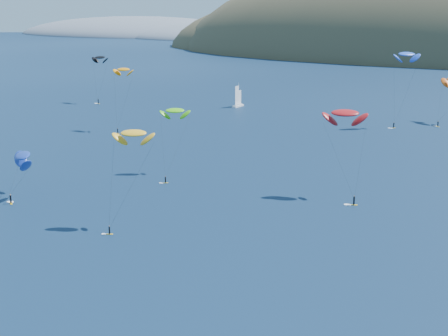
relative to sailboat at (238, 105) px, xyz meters
The scene contains 9 objects.
headland 665.32m from the sailboat, 125.33° to the left, with size 460.00×250.00×60.00m.
sailboat is the anchor object (origin of this frame).
kitesurfer_1 67.94m from the sailboat, 103.03° to the right, with size 7.67×9.73×23.17m.
kitesurfer_2 151.49m from the sailboat, 73.02° to the right, with size 8.64×11.26×20.81m.
kitesurfer_3 110.69m from the sailboat, 73.79° to the right, with size 8.17×14.77×18.40m.
kitesurfer_4 78.01m from the sailboat, 11.76° to the right, with size 10.27×9.60×28.69m.
kitesurfer_9 131.27m from the sailboat, 54.51° to the right, with size 10.99×11.26×21.82m.
kitesurfer_10 139.28m from the sailboat, 86.01° to the right, with size 11.12×12.40×12.26m.
kitesurfer_12 65.49m from the sailboat, 166.06° to the right, with size 8.59×6.97×22.44m.
Camera 1 is at (51.44, -35.72, 42.81)m, focal length 50.00 mm.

